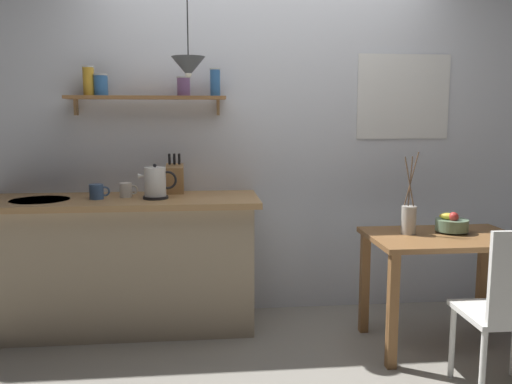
# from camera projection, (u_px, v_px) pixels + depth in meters

# --- Properties ---
(ground_plane) EXTENTS (14.00, 14.00, 0.00)m
(ground_plane) POSITION_uv_depth(u_px,v_px,m) (275.00, 341.00, 3.49)
(ground_plane) COLOR gray
(back_wall) EXTENTS (6.80, 0.11, 2.70)m
(back_wall) POSITION_uv_depth(u_px,v_px,m) (291.00, 130.00, 3.96)
(back_wall) COLOR silver
(back_wall) RESTS_ON ground_plane
(kitchen_counter) EXTENTS (1.83, 0.63, 0.92)m
(kitchen_counter) POSITION_uv_depth(u_px,v_px,m) (124.00, 263.00, 3.64)
(kitchen_counter) COLOR tan
(kitchen_counter) RESTS_ON ground_plane
(wall_shelf) EXTENTS (1.09, 0.20, 0.33)m
(wall_shelf) POSITION_uv_depth(u_px,v_px,m) (145.00, 91.00, 3.66)
(wall_shelf) COLOR #9E6B3D
(dining_table) EXTENTS (0.93, 0.63, 0.72)m
(dining_table) POSITION_uv_depth(u_px,v_px,m) (443.00, 256.00, 3.34)
(dining_table) COLOR brown
(dining_table) RESTS_ON ground_plane
(dining_chair_near) EXTENTS (0.43, 0.41, 0.92)m
(dining_chair_near) POSITION_uv_depth(u_px,v_px,m) (512.00, 305.00, 2.70)
(dining_chair_near) COLOR white
(dining_chair_near) RESTS_ON ground_plane
(fruit_bowl) EXTENTS (0.20, 0.20, 0.14)m
(fruit_bowl) POSITION_uv_depth(u_px,v_px,m) (452.00, 224.00, 3.39)
(fruit_bowl) COLOR slate
(fruit_bowl) RESTS_ON dining_table
(twig_vase) EXTENTS (0.10, 0.09, 0.52)m
(twig_vase) POSITION_uv_depth(u_px,v_px,m) (409.00, 218.00, 3.35)
(twig_vase) COLOR #B7B2A8
(twig_vase) RESTS_ON dining_table
(electric_kettle) EXTENTS (0.25, 0.17, 0.23)m
(electric_kettle) POSITION_uv_depth(u_px,v_px,m) (156.00, 183.00, 3.52)
(electric_kettle) COLOR black
(electric_kettle) RESTS_ON kitchen_counter
(knife_block) EXTENTS (0.12, 0.16, 0.29)m
(knife_block) POSITION_uv_depth(u_px,v_px,m) (175.00, 178.00, 3.74)
(knife_block) COLOR tan
(knife_block) RESTS_ON kitchen_counter
(coffee_mug_by_sink) EXTENTS (0.13, 0.09, 0.10)m
(coffee_mug_by_sink) POSITION_uv_depth(u_px,v_px,m) (97.00, 192.00, 3.50)
(coffee_mug_by_sink) COLOR #3D5B89
(coffee_mug_by_sink) RESTS_ON kitchen_counter
(coffee_mug_spare) EXTENTS (0.12, 0.08, 0.10)m
(coffee_mug_spare) POSITION_uv_depth(u_px,v_px,m) (126.00, 190.00, 3.59)
(coffee_mug_spare) COLOR white
(coffee_mug_spare) RESTS_ON kitchen_counter
(pendant_lamp) EXTENTS (0.22, 0.22, 0.51)m
(pendant_lamp) POSITION_uv_depth(u_px,v_px,m) (188.00, 67.00, 3.43)
(pendant_lamp) COLOR black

